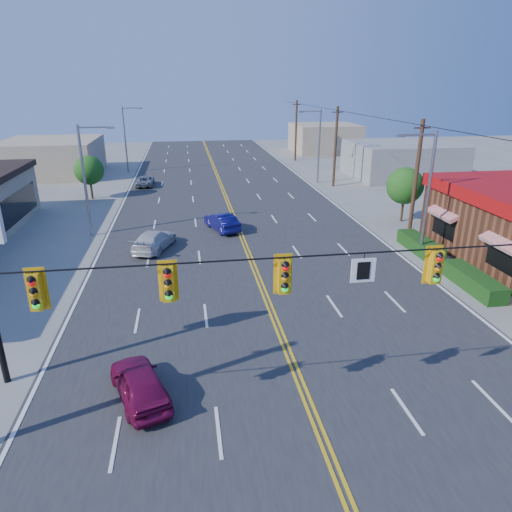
{
  "coord_description": "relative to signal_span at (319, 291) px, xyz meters",
  "views": [
    {
      "loc": [
        -3.86,
        -11.84,
        10.65
      ],
      "look_at": [
        -0.44,
        10.12,
        2.2
      ],
      "focal_mm": 32.0,
      "sensor_mm": 36.0,
      "label": 1
    }
  ],
  "objects": [
    {
      "name": "ground",
      "position": [
        0.12,
        0.0,
        -4.89
      ],
      "size": [
        160.0,
        160.0,
        0.0
      ],
      "primitive_type": "plane",
      "color": "gray",
      "rests_on": "ground"
    },
    {
      "name": "road",
      "position": [
        0.12,
        20.0,
        -4.86
      ],
      "size": [
        20.0,
        120.0,
        0.06
      ],
      "primitive_type": "cube",
      "color": "#2D2D30",
      "rests_on": "ground"
    },
    {
      "name": "signal_span",
      "position": [
        0.0,
        0.0,
        0.0
      ],
      "size": [
        24.32,
        0.34,
        9.0
      ],
      "color": "#47301E",
      "rests_on": "ground"
    },
    {
      "name": "streetlight_se",
      "position": [
        10.91,
        14.0,
        -0.37
      ],
      "size": [
        2.55,
        0.25,
        8.0
      ],
      "color": "gray",
      "rests_on": "ground"
    },
    {
      "name": "streetlight_ne",
      "position": [
        10.91,
        38.0,
        -0.37
      ],
      "size": [
        2.55,
        0.25,
        8.0
      ],
      "color": "gray",
      "rests_on": "ground"
    },
    {
      "name": "streetlight_sw",
      "position": [
        -10.67,
        22.0,
        -0.37
      ],
      "size": [
        2.55,
        0.25,
        8.0
      ],
      "color": "gray",
      "rests_on": "ground"
    },
    {
      "name": "streetlight_nw",
      "position": [
        -10.67,
        48.0,
        -0.37
      ],
      "size": [
        2.55,
        0.25,
        8.0
      ],
      "color": "gray",
      "rests_on": "ground"
    },
    {
      "name": "utility_pole_near",
      "position": [
        12.32,
        18.0,
        -0.69
      ],
      "size": [
        0.28,
        0.28,
        8.4
      ],
      "primitive_type": "cylinder",
      "color": "#47301E",
      "rests_on": "ground"
    },
    {
      "name": "utility_pole_mid",
      "position": [
        12.32,
        36.0,
        -0.69
      ],
      "size": [
        0.28,
        0.28,
        8.4
      ],
      "primitive_type": "cylinder",
      "color": "#47301E",
      "rests_on": "ground"
    },
    {
      "name": "utility_pole_far",
      "position": [
        12.32,
        54.0,
        -0.69
      ],
      "size": [
        0.28,
        0.28,
        8.4
      ],
      "primitive_type": "cylinder",
      "color": "#47301E",
      "rests_on": "ground"
    },
    {
      "name": "tree_kfc_rear",
      "position": [
        13.62,
        22.0,
        -1.95
      ],
      "size": [
        2.94,
        2.94,
        4.41
      ],
      "color": "#47301E",
      "rests_on": "ground"
    },
    {
      "name": "tree_west",
      "position": [
        -12.88,
        34.0,
        -2.09
      ],
      "size": [
        2.8,
        2.8,
        4.2
      ],
      "color": "#47301E",
      "rests_on": "ground"
    },
    {
      "name": "bld_east_mid",
      "position": [
        22.12,
        40.0,
        -2.89
      ],
      "size": [
        12.0,
        10.0,
        4.0
      ],
      "primitive_type": "cube",
      "color": "gray",
      "rests_on": "ground"
    },
    {
      "name": "bld_west_far",
      "position": [
        -19.88,
        48.0,
        -2.79
      ],
      "size": [
        11.0,
        12.0,
        4.2
      ],
      "primitive_type": "cube",
      "color": "tan",
      "rests_on": "ground"
    },
    {
      "name": "bld_east_far",
      "position": [
        19.12,
        62.0,
        -2.69
      ],
      "size": [
        10.0,
        10.0,
        4.4
      ],
      "primitive_type": "cube",
      "color": "tan",
      "rests_on": "ground"
    },
    {
      "name": "car_magenta",
      "position": [
        -5.75,
        2.11,
        -4.24
      ],
      "size": [
        2.69,
        4.08,
        1.29
      ],
      "primitive_type": "imported",
      "rotation": [
        0.0,
        0.0,
        3.48
      ],
      "color": "maroon",
      "rests_on": "ground"
    },
    {
      "name": "car_blue",
      "position": [
        -1.17,
        21.67,
        -4.22
      ],
      "size": [
        2.66,
        4.27,
        1.33
      ],
      "primitive_type": "imported",
      "rotation": [
        0.0,
        0.0,
        3.48
      ],
      "color": "#100F57",
      "rests_on": "ground"
    },
    {
      "name": "car_white",
      "position": [
        -6.07,
        18.04,
        -4.23
      ],
      "size": [
        3.23,
        4.85,
        1.3
      ],
      "primitive_type": "imported",
      "rotation": [
        0.0,
        0.0,
        2.8
      ],
      "color": "silver",
      "rests_on": "ground"
    },
    {
      "name": "car_silver",
      "position": [
        -8.16,
        39.06,
        -4.32
      ],
      "size": [
        1.9,
        4.06,
        1.12
      ],
      "primitive_type": "imported",
      "rotation": [
        0.0,
        0.0,
        3.13
      ],
      "color": "#939297",
      "rests_on": "ground"
    }
  ]
}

